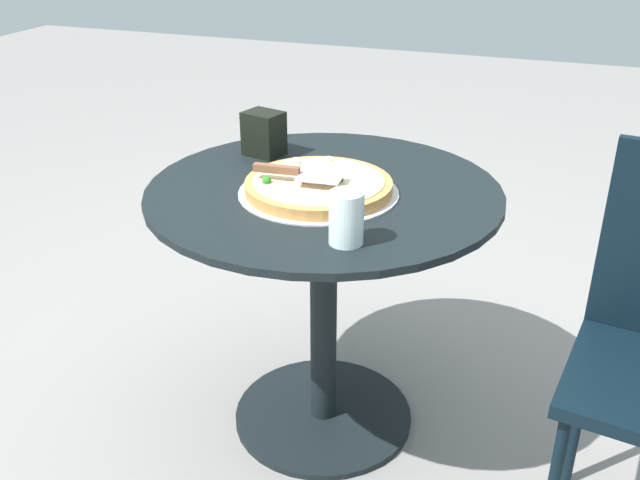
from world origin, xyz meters
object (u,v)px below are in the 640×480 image
object	(u,v)px
patio_table	(324,263)
pizza_server	(297,172)
napkin_dispenser	(264,134)
pizza_on_tray	(320,187)
drinking_cup	(346,218)

from	to	relation	value
patio_table	pizza_server	world-z (taller)	pizza_server
patio_table	napkin_dispenser	distance (m)	0.39
pizza_on_tray	drinking_cup	xyz separation A→B (m)	(-0.23, -0.14, 0.04)
patio_table	drinking_cup	distance (m)	0.39
pizza_server	pizza_on_tray	bearing A→B (deg)	-56.24
pizza_server	drinking_cup	bearing A→B (deg)	-137.08
pizza_on_tray	pizza_server	size ratio (longest dim) A/B	1.76
pizza_server	drinking_cup	world-z (taller)	drinking_cup
drinking_cup	napkin_dispenser	distance (m)	0.57
pizza_server	napkin_dispenser	world-z (taller)	napkin_dispenser
napkin_dispenser	patio_table	bearing A→B (deg)	158.66
patio_table	pizza_on_tray	distance (m)	0.22
pizza_server	patio_table	bearing A→B (deg)	-32.00
patio_table	pizza_on_tray	xyz separation A→B (m)	(-0.04, -0.00, 0.22)
pizza_on_tray	drinking_cup	world-z (taller)	drinking_cup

